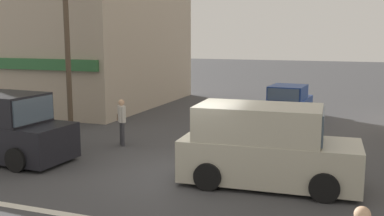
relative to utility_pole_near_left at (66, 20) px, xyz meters
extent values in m
plane|color=#3D3D3F|center=(7.17, -4.45, -4.54)|extent=(120.00, 120.00, 0.00)
cube|color=tan|center=(-4.06, 6.49, 0.04)|extent=(10.19, 10.73, 9.15)
cube|color=#2D6638|center=(-4.06, 1.02, -1.94)|extent=(9.68, 0.24, 0.50)
cylinder|color=brown|center=(0.00, 0.00, -0.15)|extent=(0.22, 0.22, 8.77)
cube|color=black|center=(0.88, -4.81, -3.87)|extent=(4.69, 2.09, 1.10)
cube|color=#475666|center=(2.20, -4.88, -2.87)|extent=(0.15, 1.66, 0.76)
cylinder|color=black|center=(2.36, -3.96, -4.18)|extent=(0.73, 0.24, 0.72)
cylinder|color=black|center=(2.26, -5.80, -4.18)|extent=(0.73, 0.24, 0.72)
cube|color=#B7B29E|center=(9.30, -4.36, -3.87)|extent=(4.70, 2.09, 1.10)
cube|color=#B7B29E|center=(9.00, -4.38, -2.87)|extent=(3.30, 1.98, 0.90)
cube|color=#475666|center=(10.62, -4.29, -2.87)|extent=(0.15, 1.66, 0.76)
cylinder|color=black|center=(10.67, -3.36, -4.18)|extent=(0.73, 0.24, 0.72)
cylinder|color=black|center=(10.78, -5.20, -4.18)|extent=(0.73, 0.24, 0.72)
cylinder|color=black|center=(7.82, -3.52, -4.18)|extent=(0.73, 0.24, 0.72)
cylinder|color=black|center=(7.93, -5.36, -4.18)|extent=(0.73, 0.24, 0.72)
cube|color=navy|center=(8.31, 5.32, -4.00)|extent=(1.98, 4.21, 0.80)
cube|color=navy|center=(8.32, 5.42, -3.28)|extent=(1.69, 2.00, 0.64)
cube|color=#475666|center=(8.25, 4.46, -3.28)|extent=(1.44, 0.16, 0.54)
cylinder|color=black|center=(9.07, 4.00, -4.22)|extent=(0.22, 0.65, 0.64)
cylinder|color=black|center=(7.37, 4.12, -4.22)|extent=(0.22, 0.65, 0.64)
cylinder|color=black|center=(9.25, 6.53, -4.22)|extent=(0.22, 0.65, 0.64)
cylinder|color=black|center=(7.55, 6.65, -4.22)|extent=(0.22, 0.65, 0.64)
sphere|color=tan|center=(11.53, -9.69, -2.98)|extent=(0.22, 0.22, 0.22)
cylinder|color=#333338|center=(3.63, -2.02, -4.11)|extent=(0.14, 0.14, 0.86)
cylinder|color=#333338|center=(3.51, -1.88, -4.11)|extent=(0.14, 0.14, 0.86)
cube|color=beige|center=(3.57, -1.95, -3.39)|extent=(0.40, 0.42, 0.58)
sphere|color=tan|center=(3.57, -1.95, -2.98)|extent=(0.22, 0.22, 0.22)
cylinder|color=beige|center=(3.73, -2.13, -3.39)|extent=(0.09, 0.09, 0.56)
cylinder|color=beige|center=(3.42, -1.77, -3.39)|extent=(0.09, 0.09, 0.56)
cube|color=brown|center=(3.39, -1.68, -3.56)|extent=(0.29, 0.27, 0.24)
camera|label=1|loc=(11.38, -15.79, -0.62)|focal=42.00mm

